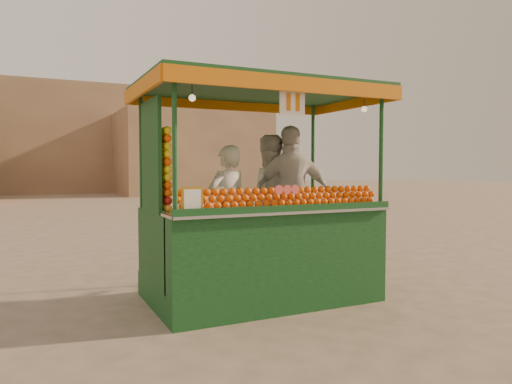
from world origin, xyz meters
name	(u,v)px	position (x,y,z in m)	size (l,w,h in m)	color
ground	(249,303)	(0.00, 0.00, 0.00)	(90.00, 90.00, 0.00)	brown
building_right	(192,154)	(7.00, 24.00, 2.50)	(9.00, 6.00, 5.00)	#9D7E59
building_center	(34,139)	(-2.00, 30.00, 3.50)	(14.00, 7.00, 7.00)	#9D7E59
juice_cart	(258,231)	(0.14, 0.04, 0.87)	(2.92, 1.89, 2.65)	#0F3719
vendor_left	(227,209)	(-0.09, 0.47, 1.11)	(0.67, 0.53, 1.61)	white
vendor_middle	(268,200)	(0.58, 0.64, 1.20)	(1.00, 0.86, 1.77)	beige
vendor_right	(292,196)	(0.80, 0.36, 1.25)	(1.19, 0.71, 1.89)	silver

